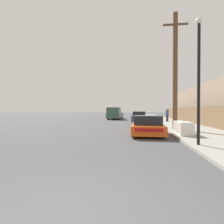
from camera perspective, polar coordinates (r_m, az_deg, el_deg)
sidewalk_curb at (r=26.07m, az=16.65°, el=-2.59°), size 4.20×63.00×0.12m
discarded_fridge at (r=11.15m, az=22.19°, el=-4.80°), size 0.74×1.79×0.76m
parked_sports_car_red at (r=11.31m, az=11.39°, el=-4.39°), size 2.00×4.38×1.19m
car_parked_mid at (r=22.81m, az=8.98°, el=-1.60°), size 2.11×4.64×1.34m
pickup_truck at (r=28.86m, az=0.91°, el=-0.46°), size 2.40×5.60×1.93m
utility_pole at (r=14.04m, az=19.93°, el=12.77°), size 1.80×0.35×8.58m
street_lamp at (r=8.12m, az=26.47°, el=11.65°), size 0.26×0.26×5.19m
wooden_fence at (r=18.78m, az=26.65°, el=-1.08°), size 0.08×30.28×1.73m
building_right_house at (r=27.05m, az=30.87°, el=2.18°), size 6.00×22.98×4.58m
pedestrian at (r=22.46m, az=17.59°, el=-0.87°), size 0.34×0.34×1.62m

